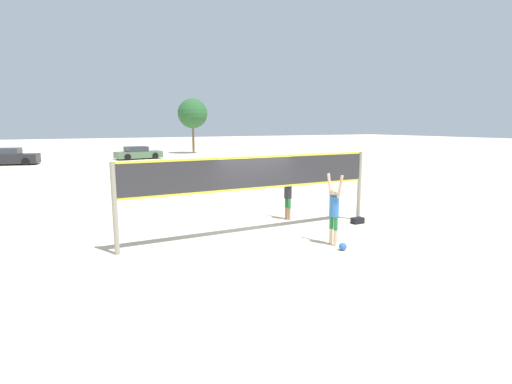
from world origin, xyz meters
name	(u,v)px	position (x,y,z in m)	size (l,w,h in m)	color
ground_plane	(256,234)	(0.00, 0.00, 0.00)	(200.00, 200.00, 0.00)	beige
volleyball_net	(256,180)	(0.00, 0.00, 1.77)	(8.71, 0.14, 2.53)	gray
player_spiker	(334,208)	(1.50, -2.04, 1.10)	(0.28, 0.70, 2.10)	beige
player_blocker	(288,192)	(2.02, 1.30, 1.03)	(0.28, 0.68, 1.97)	tan
volleyball	(343,246)	(1.40, -2.59, 0.11)	(0.22, 0.22, 0.22)	blue
gear_bag	(358,221)	(3.91, -0.40, 0.11)	(0.43, 0.27, 0.21)	black
parked_car_near	(138,153)	(2.56, 30.96, 0.59)	(4.83, 2.43, 1.30)	#4C6B4C
parked_car_mid	(10,157)	(-8.64, 30.05, 0.67)	(4.69, 2.68, 1.49)	#232328
tree_left_cluster	(193,114)	(10.36, 36.31, 4.83)	(3.59, 3.59, 6.65)	brown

